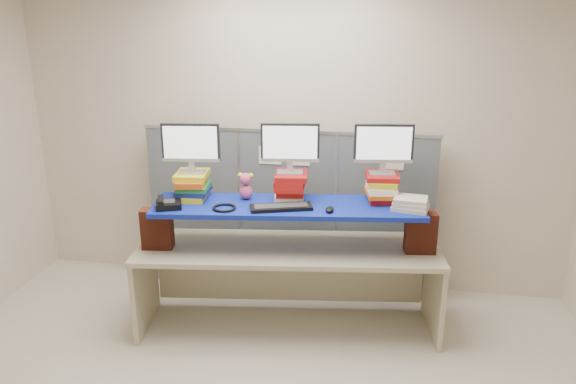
% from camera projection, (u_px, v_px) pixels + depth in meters
% --- Properties ---
extents(room, '(5.00, 4.00, 2.80)m').
position_uv_depth(room, '(235.00, 215.00, 3.20)').
color(room, beige).
rests_on(room, ground).
extents(cubicle_partition, '(2.60, 0.06, 1.53)m').
position_uv_depth(cubicle_partition, '(288.00, 212.00, 5.07)').
color(cubicle_partition, '#4D545B').
rests_on(cubicle_partition, ground).
extents(desk, '(2.46, 1.00, 0.73)m').
position_uv_depth(desk, '(288.00, 264.00, 4.48)').
color(desk, '#BAB08E').
rests_on(desk, ground).
extents(brick_pier_left, '(0.25, 0.16, 0.32)m').
position_uv_depth(brick_pier_left, '(157.00, 229.00, 4.37)').
color(brick_pier_left, maroon).
rests_on(brick_pier_left, desk).
extents(brick_pier_right, '(0.25, 0.16, 0.32)m').
position_uv_depth(brick_pier_right, '(421.00, 233.00, 4.30)').
color(brick_pier_right, maroon).
rests_on(brick_pier_right, desk).
extents(blue_board, '(2.12, 0.78, 0.04)m').
position_uv_depth(blue_board, '(288.00, 207.00, 4.33)').
color(blue_board, navy).
rests_on(blue_board, brick_pier_left).
extents(book_stack_left, '(0.29, 0.34, 0.21)m').
position_uv_depth(book_stack_left, '(192.00, 185.00, 4.43)').
color(book_stack_left, yellow).
rests_on(book_stack_left, blue_board).
extents(book_stack_center, '(0.30, 0.33, 0.22)m').
position_uv_depth(book_stack_center, '(290.00, 186.00, 4.40)').
color(book_stack_center, white).
rests_on(book_stack_center, blue_board).
extents(book_stack_right, '(0.29, 0.33, 0.22)m').
position_uv_depth(book_stack_right, '(382.00, 187.00, 4.37)').
color(book_stack_right, '#9F1212').
rests_on(book_stack_right, blue_board).
extents(monitor_left, '(0.45, 0.15, 0.39)m').
position_uv_depth(monitor_left, '(191.00, 145.00, 4.33)').
color(monitor_left, '#B7B7BD').
rests_on(monitor_left, book_stack_left).
extents(monitor_center, '(0.45, 0.15, 0.39)m').
position_uv_depth(monitor_center, '(290.00, 145.00, 4.30)').
color(monitor_center, '#B7B7BD').
rests_on(monitor_center, book_stack_center).
extents(monitor_right, '(0.45, 0.15, 0.39)m').
position_uv_depth(monitor_right, '(384.00, 146.00, 4.27)').
color(monitor_right, '#B7B7BD').
rests_on(monitor_right, book_stack_right).
extents(keyboard, '(0.49, 0.29, 0.03)m').
position_uv_depth(keyboard, '(281.00, 207.00, 4.22)').
color(keyboard, black).
rests_on(keyboard, blue_board).
extents(mouse, '(0.08, 0.12, 0.03)m').
position_uv_depth(mouse, '(330.00, 209.00, 4.16)').
color(mouse, black).
rests_on(mouse, blue_board).
extents(desk_phone, '(0.24, 0.23, 0.08)m').
position_uv_depth(desk_phone, '(168.00, 204.00, 4.24)').
color(desk_phone, black).
rests_on(desk_phone, blue_board).
extents(headset, '(0.24, 0.24, 0.02)m').
position_uv_depth(headset, '(224.00, 208.00, 4.22)').
color(headset, black).
rests_on(headset, blue_board).
extents(plush_toy, '(0.13, 0.09, 0.22)m').
position_uv_depth(plush_toy, '(246.00, 186.00, 4.41)').
color(plush_toy, '#D2507A').
rests_on(plush_toy, blue_board).
extents(binder_stack, '(0.29, 0.25, 0.09)m').
position_uv_depth(binder_stack, '(410.00, 204.00, 4.20)').
color(binder_stack, beige).
rests_on(binder_stack, blue_board).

